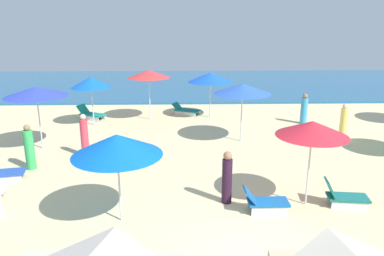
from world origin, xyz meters
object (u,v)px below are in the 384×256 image
object	(u,v)px
beachgoer_1	(343,123)
beach_ball_0	(124,166)
beachgoer_5	(84,136)
umbrella_8	(312,129)
umbrella_0	(149,74)
lounge_chair_8_0	(344,197)
lounge_chair_8_1	(265,202)
lounge_chair_9_0	(186,110)
umbrella_9	(210,77)
beachgoer_0	(304,110)
umbrella_6	(91,82)
beachgoer_2	(227,178)
beachgoer_3	(29,148)
lounge_chair_1_1	(2,173)
umbrella_2	(117,145)
umbrella_4	(36,92)
lounge_chair_6_0	(91,114)
umbrella_5	(242,89)

from	to	relation	value
beachgoer_1	beach_ball_0	distance (m)	9.62
beachgoer_5	umbrella_8	bearing A→B (deg)	-101.09
umbrella_0	lounge_chair_8_0	bearing A→B (deg)	-56.87
lounge_chair_8_1	lounge_chair_9_0	bearing A→B (deg)	10.36
umbrella_9	beachgoer_0	bearing A→B (deg)	-16.42
lounge_chair_9_0	beach_ball_0	distance (m)	8.11
umbrella_6	beachgoer_2	xyz separation A→B (m)	(5.65, -8.31, -1.38)
lounge_chair_8_0	beachgoer_3	bearing A→B (deg)	80.39
umbrella_8	beachgoer_0	xyz separation A→B (m)	(2.58, 8.45, -1.53)
umbrella_0	lounge_chair_1_1	distance (m)	8.86
umbrella_2	lounge_chair_8_0	distance (m)	6.46
umbrella_9	beachgoer_5	xyz separation A→B (m)	(-5.20, -5.72, -1.35)
beachgoer_0	lounge_chair_1_1	bearing A→B (deg)	-102.44
lounge_chair_1_1	beachgoer_2	size ratio (longest dim) A/B	0.92
umbrella_8	umbrella_9	size ratio (longest dim) A/B	1.03
lounge_chair_1_1	beachgoer_2	bearing A→B (deg)	-114.93
lounge_chair_8_0	umbrella_0	bearing A→B (deg)	40.15
lounge_chair_8_0	beach_ball_0	size ratio (longest dim) A/B	3.90
umbrella_6	beachgoer_3	size ratio (longest dim) A/B	1.48
umbrella_4	beachgoer_1	xyz separation A→B (m)	(12.69, 0.86, -1.59)
lounge_chair_6_0	lounge_chair_8_0	world-z (taller)	lounge_chair_8_0
beachgoer_1	lounge_chair_1_1	bearing A→B (deg)	8.36
beachgoer_1	umbrella_6	bearing A→B (deg)	-21.44
beachgoer_1	beachgoer_5	xyz separation A→B (m)	(-10.71, -1.79, 0.04)
umbrella_2	umbrella_9	world-z (taller)	umbrella_9
lounge_chair_1_1	lounge_chair_8_0	world-z (taller)	lounge_chair_8_0
lounge_chair_8_0	beachgoer_0	size ratio (longest dim) A/B	0.83
lounge_chair_6_0	beach_ball_0	world-z (taller)	lounge_chair_6_0
lounge_chair_1_1	beachgoer_2	world-z (taller)	beachgoer_2
umbrella_5	beachgoer_2	distance (m)	5.94
beachgoer_1	beachgoer_5	distance (m)	10.86
lounge_chair_1_1	beachgoer_5	xyz separation A→B (m)	(2.20, 2.14, 0.55)
umbrella_8	beachgoer_3	world-z (taller)	umbrella_8
umbrella_6	umbrella_5	bearing A→B (deg)	-21.41
lounge_chair_9_0	beachgoer_0	distance (m)	6.23
lounge_chair_1_1	umbrella_9	xyz separation A→B (m)	(7.40, 7.86, 1.90)
umbrella_2	beach_ball_0	bearing A→B (deg)	97.20
beachgoer_2	beach_ball_0	world-z (taller)	beachgoer_2
umbrella_4	umbrella_8	size ratio (longest dim) A/B	1.03
lounge_chair_6_0	lounge_chair_8_1	bearing A→B (deg)	-119.05
umbrella_2	beachgoer_1	size ratio (longest dim) A/B	1.48
umbrella_4	lounge_chair_9_0	bearing A→B (deg)	42.45
beach_ball_0	lounge_chair_9_0	bearing A→B (deg)	74.05
umbrella_0	beach_ball_0	distance (m)	7.18
umbrella_0	lounge_chair_9_0	distance (m)	3.00
beachgoer_3	umbrella_6	bearing A→B (deg)	134.89
lounge_chair_1_1	beachgoer_0	xyz separation A→B (m)	(12.00, 6.50, 0.48)
umbrella_2	lounge_chair_6_0	bearing A→B (deg)	107.13
umbrella_2	beachgoer_0	world-z (taller)	umbrella_2
umbrella_2	beachgoer_2	distance (m)	3.30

